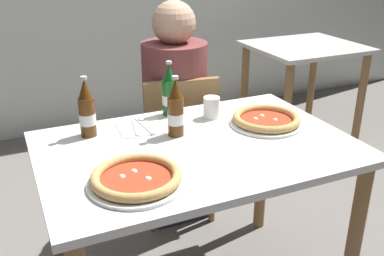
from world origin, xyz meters
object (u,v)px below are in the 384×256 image
object	(u,v)px
chair_behind_table	(177,140)
beer_bottle_center	(176,111)
dining_table_main	(197,171)
napkin_with_cutlery	(140,127)
paper_cup	(212,107)
diner_seated	(175,119)
pizza_margherita_near	(136,178)
dining_table_background	(304,65)
beer_bottle_right	(87,111)
beer_bottle_left	(169,93)
pizza_marinara_far	(266,120)

from	to	relation	value
chair_behind_table	beer_bottle_center	xyz separation A→B (m)	(-0.21, -0.49, 0.37)
dining_table_main	napkin_with_cutlery	size ratio (longest dim) A/B	6.15
beer_bottle_center	paper_cup	world-z (taller)	beer_bottle_center
chair_behind_table	diner_seated	size ratio (longest dim) A/B	0.70
pizza_margherita_near	diner_seated	bearing A→B (deg)	60.57
dining_table_main	beer_bottle_center	xyz separation A→B (m)	(-0.04, 0.12, 0.22)
chair_behind_table	napkin_with_cutlery	world-z (taller)	chair_behind_table
pizza_margherita_near	napkin_with_cutlery	size ratio (longest dim) A/B	1.65
dining_table_background	beer_bottle_right	distance (m)	2.11
dining_table_main	beer_bottle_left	bearing A→B (deg)	86.57
pizza_marinara_far	beer_bottle_right	distance (m)	0.75
dining_table_main	paper_cup	bearing A→B (deg)	52.74
beer_bottle_center	beer_bottle_right	xyz separation A→B (m)	(-0.32, 0.14, 0.00)
pizza_marinara_far	beer_bottle_center	world-z (taller)	beer_bottle_center
paper_cup	dining_table_background	bearing A→B (deg)	38.19
dining_table_background	pizza_margherita_near	distance (m)	2.30
diner_seated	dining_table_background	world-z (taller)	diner_seated
dining_table_background	paper_cup	bearing A→B (deg)	-141.81
beer_bottle_right	napkin_with_cutlery	xyz separation A→B (m)	(0.21, -0.01, -0.10)
napkin_with_cutlery	beer_bottle_left	bearing A→B (deg)	28.53
pizza_margherita_near	pizza_marinara_far	distance (m)	0.70
dining_table_main	dining_table_background	xyz separation A→B (m)	(1.48, 1.26, -0.04)
beer_bottle_right	diner_seated	bearing A→B (deg)	36.81
diner_seated	beer_bottle_right	distance (m)	0.72
beer_bottle_left	beer_bottle_center	xyz separation A→B (m)	(-0.06, -0.22, 0.00)
chair_behind_table	dining_table_main	bearing A→B (deg)	83.39
beer_bottle_right	napkin_with_cutlery	bearing A→B (deg)	-3.42
paper_cup	beer_bottle_right	bearing A→B (deg)	177.07
pizza_marinara_far	beer_bottle_center	size ratio (longest dim) A/B	1.26
pizza_margherita_near	paper_cup	xyz separation A→B (m)	(0.48, 0.42, 0.03)
dining_table_main	pizza_marinara_far	world-z (taller)	pizza_marinara_far
chair_behind_table	beer_bottle_center	world-z (taller)	beer_bottle_center
dining_table_background	beer_bottle_left	world-z (taller)	beer_bottle_left
dining_table_background	beer_bottle_right	size ratio (longest dim) A/B	3.24
beer_bottle_left	napkin_with_cutlery	bearing A→B (deg)	-151.47
diner_seated	dining_table_background	bearing A→B (deg)	24.56
diner_seated	beer_bottle_left	distance (m)	0.45
beer_bottle_left	dining_table_main	bearing A→B (deg)	-93.43
dining_table_main	dining_table_background	distance (m)	1.94
beer_bottle_center	paper_cup	xyz separation A→B (m)	(0.22, 0.11, -0.06)
pizza_margherita_near	pizza_marinara_far	world-z (taller)	same
chair_behind_table	diner_seated	distance (m)	0.11
beer_bottle_right	dining_table_main	bearing A→B (deg)	-35.48
beer_bottle_center	beer_bottle_right	world-z (taller)	same
pizza_margherita_near	beer_bottle_left	bearing A→B (deg)	58.47
beer_bottle_left	pizza_margherita_near	bearing A→B (deg)	-121.53
pizza_marinara_far	paper_cup	size ratio (longest dim) A/B	3.28
beer_bottle_center	paper_cup	bearing A→B (deg)	27.42
dining_table_main	napkin_with_cutlery	world-z (taller)	napkin_with_cutlery
beer_bottle_left	paper_cup	bearing A→B (deg)	-34.99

